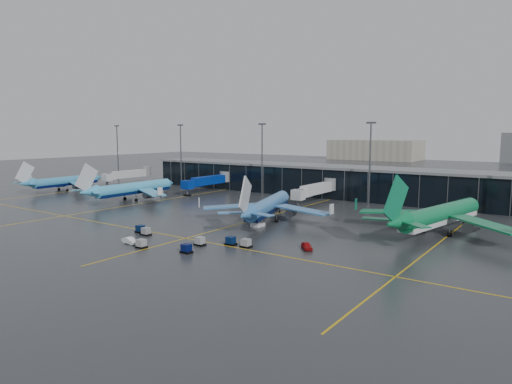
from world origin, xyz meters
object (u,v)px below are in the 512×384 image
Objects in this scene: airliner_klm_west at (66,176)px; airliner_klm_near at (268,196)px; airliner_aer_lingus at (442,203)px; mobile_airstair at (258,223)px; service_van_red at (307,246)px; airliner_arkefly at (134,181)px; service_van_white at (130,241)px; baggage_carts at (183,240)px.

airliner_klm_near is (97.14, -5.20, 0.46)m from airliner_klm_west.
airliner_aer_lingus is 12.77× the size of mobile_airstair.
service_van_red is at bearing -109.12° from airliner_aer_lingus.
mobile_airstair is (58.07, -11.64, -5.46)m from airliner_arkefly.
airliner_aer_lingus is 41.79m from mobile_airstair.
airliner_aer_lingus is 10.74× the size of service_van_white.
airliner_aer_lingus is at bearing -2.23° from airliner_klm_west.
airliner_klm_near is at bearing 89.05° from baggage_carts.
airliner_klm_near is 30.76m from baggage_carts.
airliner_klm_west is 41.35m from airliner_arkefly.
airliner_klm_west is at bearing 172.82° from mobile_airstair.
service_van_red is (22.81, 10.29, -0.08)m from baggage_carts.
airliner_klm_west is 9.07× the size of service_van_white.
airliner_aer_lingus reaches higher than airliner_klm_west.
airliner_klm_west reaches higher than service_van_red.
mobile_airstair is at bearing -143.65° from airliner_aer_lingus.
baggage_carts is 8.53× the size of mobile_airstair.
airliner_aer_lingus reaches higher than baggage_carts.
service_van_white is at bearing -121.56° from airliner_klm_near.
service_van_red is (-17.36, -29.78, -6.09)m from airliner_aer_lingus.
mobile_airstair is at bearing 105.73° from service_van_red.
baggage_carts is 7.40× the size of service_van_red.
baggage_carts is (55.31, -34.08, -5.47)m from airliner_arkefly.
service_van_red is (22.31, -19.99, -5.49)m from airliner_klm_near.
airliner_klm_west is at bearing -166.95° from airliner_aer_lingus.
airliner_arkefly reaches higher than baggage_carts.
airliner_klm_near is at bearing -155.01° from airliner_aer_lingus.
airliner_aer_lingus is 57.06m from baggage_carts.
mobile_airstair reaches higher than service_van_white.
airliner_arkefly is at bearing 168.96° from mobile_airstair.
airliner_klm_near is (55.81, -3.80, -0.06)m from airliner_arkefly.
airliner_aer_lingus is 35.01m from service_van_red.
mobile_airstair reaches higher than service_van_red.
airliner_klm_near reaches higher than service_van_red.
airliner_klm_near is 38.24m from service_van_white.
airliner_klm_near is 1.37× the size of baggage_carts.
airliner_klm_west is at bearing 159.84° from baggage_carts.
mobile_airstair is at bearing -91.81° from airliner_klm_near.
airliner_arkefly is 65.19m from baggage_carts.
airliner_klm_west reaches higher than baggage_carts.
airliner_aer_lingus reaches higher than mobile_airstair.
service_van_red is at bearing -16.06° from airliner_klm_west.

